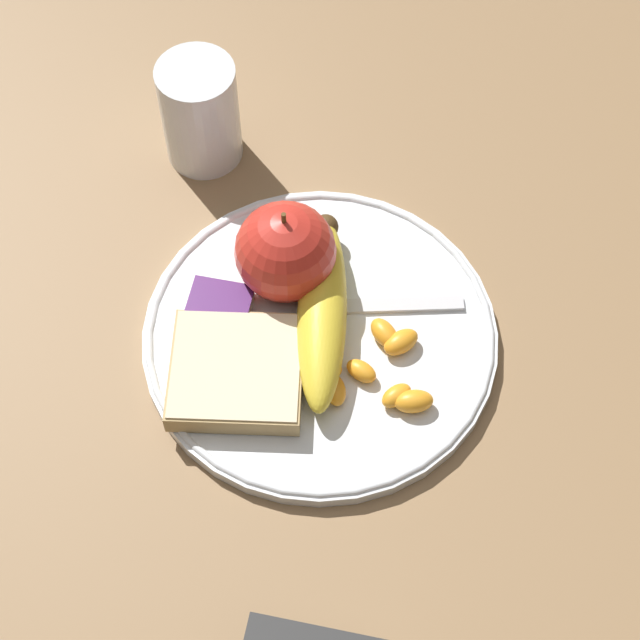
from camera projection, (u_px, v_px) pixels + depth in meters
The scene contains 16 objects.
ground_plane at pixel (320, 341), 0.84m from camera, with size 3.00×3.00×0.00m, color olive.
plate at pixel (320, 336), 0.83m from camera, with size 0.28×0.28×0.01m.
juice_glass at pixel (201, 115), 0.90m from camera, with size 0.07×0.07×0.10m.
apple at pixel (285, 252), 0.82m from camera, with size 0.08×0.08×0.09m.
banana at pixel (323, 309), 0.82m from camera, with size 0.07×0.18×0.04m.
bread_slice at pixel (237, 372), 0.80m from camera, with size 0.11×0.11×0.02m.
fork at pixel (337, 307), 0.84m from camera, with size 0.17×0.06×0.00m.
jam_packet at pixel (221, 307), 0.83m from camera, with size 0.05×0.04×0.02m.
orange_segment_0 at pixel (322, 364), 0.80m from camera, with size 0.04×0.03×0.02m.
orange_segment_1 at pixel (335, 390), 0.80m from camera, with size 0.03×0.03×0.01m.
orange_segment_2 at pixel (361, 371), 0.80m from camera, with size 0.03×0.02×0.01m.
orange_segment_3 at pixel (328, 347), 0.81m from camera, with size 0.02×0.03×0.02m.
orange_segment_4 at pixel (396, 396), 0.79m from camera, with size 0.03×0.03×0.01m.
orange_segment_5 at pixel (400, 346), 0.81m from camera, with size 0.03×0.03×0.02m.
orange_segment_6 at pixel (414, 401), 0.79m from camera, with size 0.03×0.03×0.02m.
orange_segment_7 at pixel (384, 333), 0.82m from camera, with size 0.03×0.03×0.02m.
Camera 1 is at (0.08, -0.41, 0.73)m, focal length 60.00 mm.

